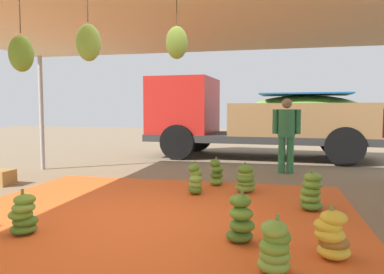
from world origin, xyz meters
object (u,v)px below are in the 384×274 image
banana_bunch_0 (311,193)px  crate_0 (0,178)px  banana_bunch_1 (275,248)px  cargo_truck_main (253,117)px  worker_0 (286,130)px  banana_bunch_4 (24,215)px  banana_bunch_8 (216,173)px  banana_bunch_2 (241,220)px  banana_bunch_10 (195,180)px  banana_bunch_6 (246,179)px  banana_bunch_3 (332,236)px

banana_bunch_0 → crate_0: (-5.61, 0.56, -0.12)m
banana_bunch_1 → crate_0: 5.80m
cargo_truck_main → worker_0: 2.78m
banana_bunch_4 → banana_bunch_8: 3.63m
banana_bunch_2 → cargo_truck_main: (-0.30, 7.22, 0.97)m
banana_bunch_10 → crate_0: bearing=-179.5°
banana_bunch_8 → crate_0: 4.12m
banana_bunch_1 → banana_bunch_4: bearing=171.4°
banana_bunch_6 → cargo_truck_main: cargo_truck_main is taller
cargo_truck_main → crate_0: cargo_truck_main is taller
banana_bunch_6 → cargo_truck_main: 4.92m
banana_bunch_1 → banana_bunch_6: size_ratio=1.01×
banana_bunch_4 → banana_bunch_10: bearing=57.5°
crate_0 → banana_bunch_2: bearing=-23.5°
banana_bunch_10 → cargo_truck_main: size_ratio=0.08×
banana_bunch_3 → banana_bunch_8: bearing=117.2°
banana_bunch_1 → banana_bunch_2: size_ratio=0.93×
banana_bunch_0 → banana_bunch_8: bearing=138.4°
banana_bunch_1 → banana_bunch_10: size_ratio=0.94×
cargo_truck_main → banana_bunch_3: bearing=-80.9°
banana_bunch_0 → banana_bunch_3: 1.73m
banana_bunch_4 → crate_0: banana_bunch_4 is taller
banana_bunch_8 → banana_bunch_1: bearing=-73.4°
banana_bunch_2 → cargo_truck_main: size_ratio=0.09×
banana_bunch_3 → worker_0: worker_0 is taller
banana_bunch_2 → worker_0: bearing=82.6°
banana_bunch_8 → banana_bunch_6: bearing=-41.0°
banana_bunch_6 → crate_0: (-4.62, -0.34, -0.10)m
banana_bunch_2 → banana_bunch_10: (-0.95, 2.10, 0.00)m
banana_bunch_3 → banana_bunch_0: bearing=90.9°
cargo_truck_main → banana_bunch_1: bearing=-85.2°
banana_bunch_0 → banana_bunch_4: banana_bunch_0 is taller
banana_bunch_10 → crate_0: size_ratio=1.21×
banana_bunch_3 → crate_0: bearing=157.9°
banana_bunch_10 → crate_0: banana_bunch_10 is taller
banana_bunch_6 → crate_0: banana_bunch_6 is taller
banana_bunch_8 → cargo_truck_main: size_ratio=0.08×
banana_bunch_8 → worker_0: size_ratio=0.32×
worker_0 → crate_0: worker_0 is taller
banana_bunch_2 → banana_bunch_4: (-2.46, -0.27, -0.03)m
cargo_truck_main → crate_0: size_ratio=14.45×
banana_bunch_3 → banana_bunch_4: bearing=-179.2°
banana_bunch_2 → crate_0: banana_bunch_2 is taller
banana_bunch_10 → worker_0: worker_0 is taller
banana_bunch_8 → worker_0: bearing=52.0°
banana_bunch_1 → worker_0: (0.24, 5.29, 0.74)m
crate_0 → banana_bunch_0: bearing=-5.7°
banana_bunch_2 → crate_0: size_ratio=1.24×
banana_bunch_4 → banana_bunch_3: bearing=0.8°
worker_0 → crate_0: 5.98m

